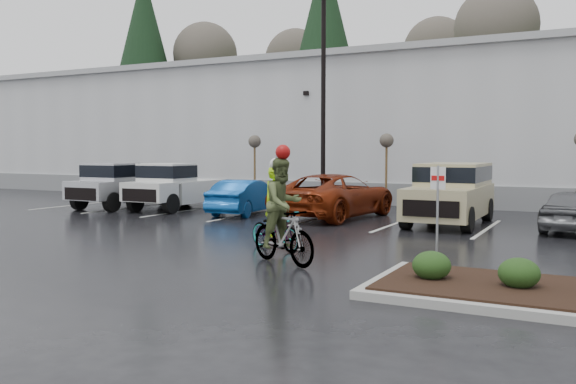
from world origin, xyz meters
The scene contains 17 objects.
ground centered at (0.00, 0.00, 0.00)m, with size 120.00×120.00×0.00m, color black.
warehouse centered at (0.00, 21.99, 3.65)m, with size 60.50×15.50×7.20m.
wooded_ridge centered at (0.00, 45.00, 3.00)m, with size 80.00×25.00×6.00m, color #22441C.
lamppost centered at (-4.00, 12.00, 5.69)m, with size 0.50×1.00×9.22m.
sapling_west centered at (-8.00, 13.00, 2.73)m, with size 0.60×0.60×3.20m.
sapling_mid centered at (-1.50, 13.00, 2.73)m, with size 0.60×0.60×3.20m.
shrub_a centered at (4.00, -1.00, 0.41)m, with size 0.70×0.70×0.52m, color black.
shrub_b centered at (5.50, -1.00, 0.41)m, with size 0.70×0.70×0.52m, color black.
fire_lane_sign centered at (3.80, 0.20, 1.41)m, with size 0.30×0.05×2.20m.
pickup_silver centered at (-11.74, 8.29, 0.98)m, with size 2.10×5.20×1.96m, color #B3B5BC, non-canonical shape.
pickup_white centered at (-9.19, 8.83, 0.98)m, with size 2.10×5.20×1.96m, color silver, non-canonical shape.
car_blue centered at (-5.62, 8.27, 0.68)m, with size 1.43×4.10×1.35m, color #0D4593.
car_red centered at (-2.09, 8.86, 0.81)m, with size 2.69×5.84×1.62m, color maroon.
suv_tan centered at (2.16, 8.64, 1.03)m, with size 2.20×5.10×2.06m, color tan, non-canonical shape.
car_grey centered at (5.96, 8.63, 0.67)m, with size 1.58×3.92×1.34m, color #5D5F62.
cyclist_hivis centered at (-0.53, 1.38, 0.71)m, with size 2.01×1.38×2.31m.
cyclist_olive centered at (0.51, -0.19, 0.94)m, with size 2.09×1.37×2.63m.
Camera 1 is at (6.73, -11.92, 2.52)m, focal length 38.00 mm.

